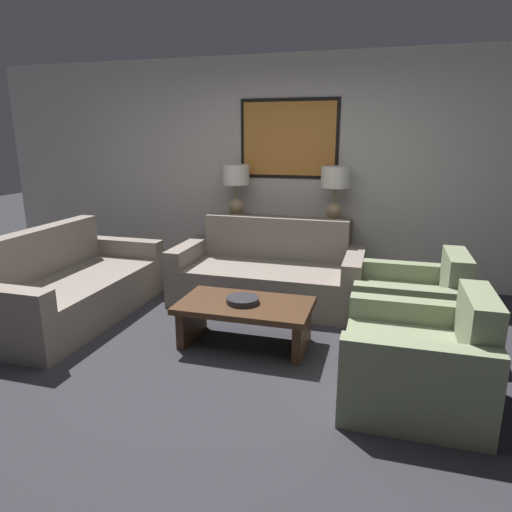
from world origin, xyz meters
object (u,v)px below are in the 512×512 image
coffee_table (245,314)px  console_table (283,251)px  table_lamp_right (335,185)px  table_lamp_left (236,182)px  couch_by_side (71,289)px  decorative_bowl (243,300)px  armchair_near_camera (418,364)px  armchair_near_back_wall (412,308)px  couch_by_back_wall (269,276)px

coffee_table → console_table: bearing=92.4°
console_table → coffee_table: size_ratio=1.43×
table_lamp_right → table_lamp_left: bearing=180.0°
couch_by_side → coffee_table: bearing=-4.5°
decorative_bowl → console_table: bearing=91.8°
decorative_bowl → armchair_near_camera: 1.47m
table_lamp_right → decorative_bowl: size_ratio=2.26×
couch_by_side → armchair_near_camera: (3.19, -0.66, -0.00)m
console_table → couch_by_side: 2.40m
table_lamp_left → couch_by_side: table_lamp_left is taller
coffee_table → armchair_near_back_wall: bearing=20.9°
console_table → table_lamp_right: 1.00m
armchair_near_back_wall → armchair_near_camera: size_ratio=1.00×
couch_by_back_wall → decorative_bowl: (0.06, -1.10, 0.12)m
couch_by_back_wall → couch_by_side: size_ratio=1.00×
table_lamp_right → couch_by_side: 3.00m
console_table → table_lamp_right: table_lamp_right is taller
armchair_near_back_wall → armchair_near_camera: (0.00, -1.04, 0.00)m
couch_by_back_wall → decorative_bowl: bearing=-87.0°
armchair_near_camera → console_table: bearing=121.9°
table_lamp_left → couch_by_back_wall: (0.59, -0.69, -0.92)m
table_lamp_left → armchair_near_back_wall: 2.56m
table_lamp_right → coffee_table: size_ratio=0.56×
table_lamp_left → coffee_table: bearing=-69.6°
coffee_table → armchair_near_camera: size_ratio=1.24×
table_lamp_right → coffee_table: bearing=-106.1°
console_table → coffee_table: console_table is taller
couch_by_side → coffee_table: 1.84m
console_table → couch_by_back_wall: bearing=-90.0°
table_lamp_right → coffee_table: (-0.51, -1.78, -0.92)m
table_lamp_right → armchair_near_back_wall: bearing=-56.3°
couch_by_side → coffee_table: (1.83, -0.14, -0.01)m
decorative_bowl → couch_by_back_wall: bearing=93.0°
couch_by_back_wall → couch_by_side: same height
console_table → armchair_near_camera: 2.71m
table_lamp_right → couch_by_back_wall: (-0.59, -0.69, -0.92)m
couch_by_side → armchair_near_back_wall: 3.21m
console_table → armchair_near_back_wall: armchair_near_back_wall is taller
console_table → coffee_table: bearing=-87.6°
armchair_near_back_wall → console_table: bearing=138.6°
table_lamp_left → couch_by_side: (-1.17, -1.64, -0.92)m
coffee_table → armchair_near_back_wall: 1.45m
table_lamp_left → decorative_bowl: table_lamp_left is taller
table_lamp_left → armchair_near_back_wall: size_ratio=0.69×
couch_by_back_wall → couch_by_side: 2.00m
armchair_near_camera → coffee_table: bearing=159.1°
coffee_table → table_lamp_left: bearing=110.4°
armchair_near_camera → decorative_bowl: bearing=159.6°
decorative_bowl → armchair_near_back_wall: size_ratio=0.31×
decorative_bowl → table_lamp_left: bearing=109.9°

